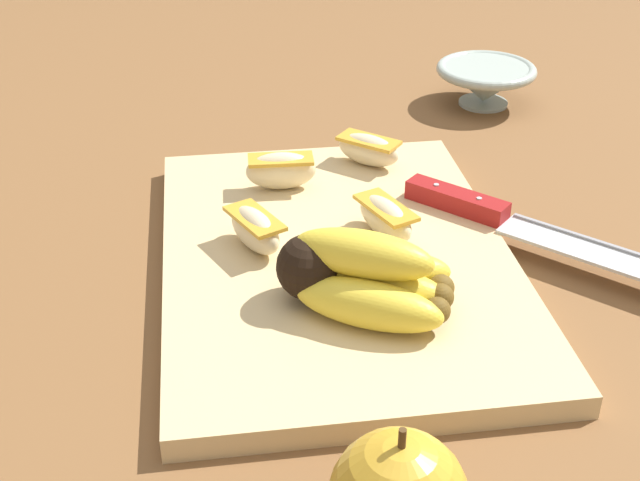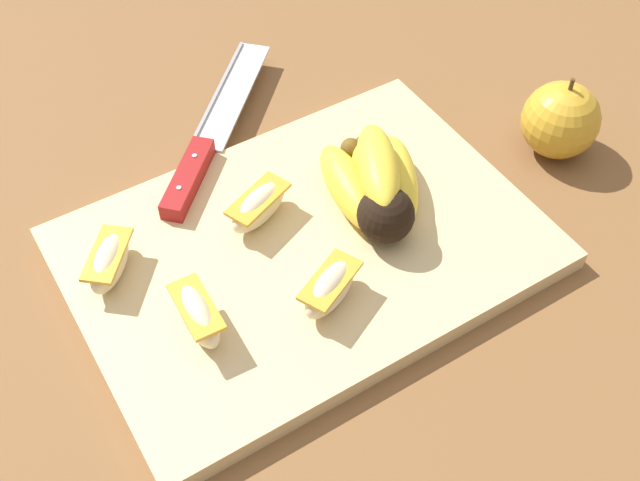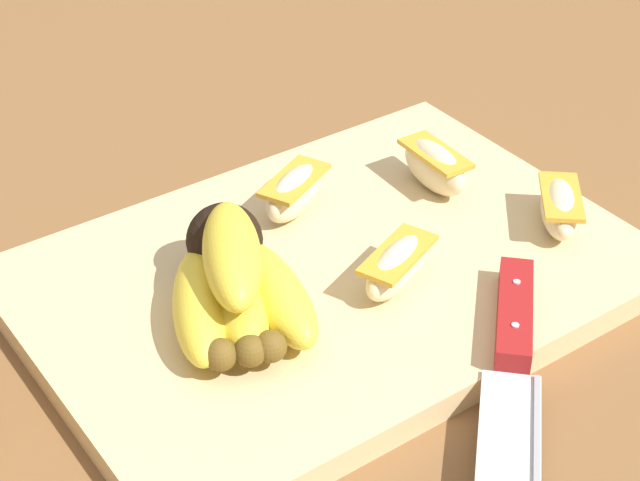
{
  "view_description": "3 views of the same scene",
  "coord_description": "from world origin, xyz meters",
  "px_view_note": "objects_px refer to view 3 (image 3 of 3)",
  "views": [
    {
      "loc": [
        0.64,
        -0.11,
        0.42
      ],
      "look_at": [
        0.03,
        -0.02,
        0.05
      ],
      "focal_mm": 49.17,
      "sensor_mm": 36.0,
      "label": 1
    },
    {
      "loc": [
        -0.22,
        -0.41,
        0.57
      ],
      "look_at": [
        0.01,
        -0.03,
        0.04
      ],
      "focal_mm": 43.79,
      "sensor_mm": 36.0,
      "label": 2
    },
    {
      "loc": [
        0.36,
        0.48,
        0.47
      ],
      "look_at": [
        0.02,
        -0.0,
        0.05
      ],
      "focal_mm": 59.38,
      "sensor_mm": 36.0,
      "label": 3
    }
  ],
  "objects_px": {
    "apple_wedge_near": "(435,166)",
    "apple_wedge_extra": "(560,208)",
    "apple_wedge_middle": "(397,266)",
    "chefs_knife": "(513,367)",
    "apple_wedge_far": "(295,192)",
    "banana_bunch": "(234,281)"
  },
  "relations": [
    {
      "from": "apple_wedge_far",
      "to": "apple_wedge_extra",
      "type": "relative_size",
      "value": 1.05
    },
    {
      "from": "chefs_knife",
      "to": "apple_wedge_far",
      "type": "xyz_separation_m",
      "value": [
        0.01,
        -0.23,
        0.01
      ]
    },
    {
      "from": "apple_wedge_middle",
      "to": "apple_wedge_far",
      "type": "distance_m",
      "value": 0.12
    },
    {
      "from": "apple_wedge_near",
      "to": "apple_wedge_middle",
      "type": "xyz_separation_m",
      "value": [
        0.1,
        0.08,
        -0.0
      ]
    },
    {
      "from": "banana_bunch",
      "to": "apple_wedge_near",
      "type": "bearing_deg",
      "value": -168.84
    },
    {
      "from": "chefs_knife",
      "to": "apple_wedge_extra",
      "type": "height_order",
      "value": "apple_wedge_extra"
    },
    {
      "from": "banana_bunch",
      "to": "chefs_knife",
      "type": "relative_size",
      "value": 0.65
    },
    {
      "from": "apple_wedge_middle",
      "to": "apple_wedge_extra",
      "type": "distance_m",
      "value": 0.14
    },
    {
      "from": "chefs_knife",
      "to": "apple_wedge_extra",
      "type": "relative_size",
      "value": 3.15
    },
    {
      "from": "apple_wedge_middle",
      "to": "banana_bunch",
      "type": "bearing_deg",
      "value": -21.68
    },
    {
      "from": "chefs_knife",
      "to": "apple_wedge_far",
      "type": "relative_size",
      "value": 3.01
    },
    {
      "from": "apple_wedge_near",
      "to": "apple_wedge_middle",
      "type": "relative_size",
      "value": 0.91
    },
    {
      "from": "chefs_knife",
      "to": "apple_wedge_near",
      "type": "distance_m",
      "value": 0.22
    },
    {
      "from": "apple_wedge_far",
      "to": "apple_wedge_extra",
      "type": "xyz_separation_m",
      "value": [
        -0.15,
        0.13,
        -0.0
      ]
    },
    {
      "from": "apple_wedge_near",
      "to": "apple_wedge_far",
      "type": "xyz_separation_m",
      "value": [
        0.11,
        -0.03,
        -0.0
      ]
    },
    {
      "from": "chefs_knife",
      "to": "apple_wedge_extra",
      "type": "bearing_deg",
      "value": -144.83
    },
    {
      "from": "apple_wedge_far",
      "to": "apple_wedge_extra",
      "type": "distance_m",
      "value": 0.2
    },
    {
      "from": "banana_bunch",
      "to": "apple_wedge_far",
      "type": "height_order",
      "value": "banana_bunch"
    },
    {
      "from": "chefs_knife",
      "to": "apple_wedge_near",
      "type": "height_order",
      "value": "apple_wedge_near"
    },
    {
      "from": "apple_wedge_extra",
      "to": "chefs_knife",
      "type": "bearing_deg",
      "value": 35.17
    },
    {
      "from": "banana_bunch",
      "to": "apple_wedge_extra",
      "type": "height_order",
      "value": "banana_bunch"
    },
    {
      "from": "apple_wedge_near",
      "to": "apple_wedge_extra",
      "type": "relative_size",
      "value": 1.0
    }
  ]
}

